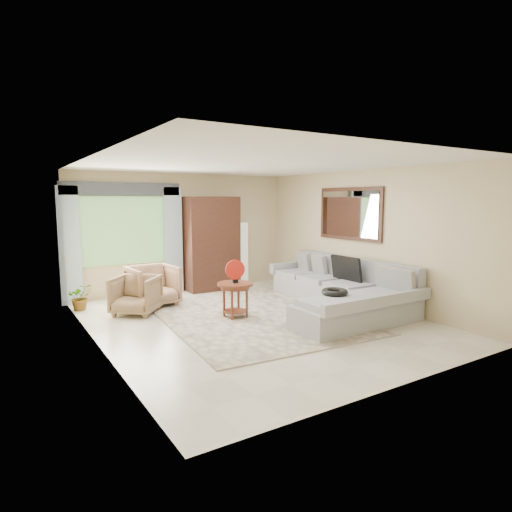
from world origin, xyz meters
TOP-DOWN VIEW (x-y plane):
  - ground at (0.00, 0.00)m, footprint 6.00×6.00m
  - area_rug at (0.14, 0.29)m, footprint 3.30×4.22m
  - sectional_sofa at (1.78, -0.18)m, footprint 2.30×3.46m
  - tv_screen at (2.05, -0.02)m, footprint 0.14×0.74m
  - garden_hose at (1.00, -0.86)m, footprint 0.43×0.43m
  - coffee_table at (-0.18, 0.34)m, footprint 0.62×0.62m
  - red_disc at (-0.18, 0.34)m, footprint 0.34×0.10m
  - armchair_left at (-1.55, 1.52)m, footprint 1.05×1.06m
  - armchair_right at (-1.09, 1.94)m, footprint 0.90×0.92m
  - potted_plant at (-2.34, 2.35)m, footprint 0.44×0.38m
  - armoire at (0.55, 2.72)m, footprint 1.20×0.55m
  - floor_lamp at (1.35, 2.78)m, footprint 0.24×0.24m
  - window at (-1.35, 2.97)m, footprint 1.80×0.04m
  - curtain_left at (-2.40, 2.88)m, footprint 0.40×0.08m
  - curtain_right at (-0.30, 2.88)m, footprint 0.40×0.08m
  - valance at (-1.35, 2.90)m, footprint 2.40×0.12m
  - wall_mirror at (2.46, 0.35)m, footprint 0.05×1.70m

SIDE VIEW (x-z plane):
  - ground at x=0.00m, z-range 0.00..0.00m
  - area_rug at x=0.14m, z-range 0.00..0.02m
  - potted_plant at x=-2.34m, z-range 0.00..0.49m
  - sectional_sofa at x=1.78m, z-range -0.17..0.73m
  - coffee_table at x=-0.18m, z-range 0.02..0.63m
  - armchair_left at x=-1.55m, z-range 0.00..0.69m
  - armchair_right at x=-1.09m, z-range 0.00..0.78m
  - garden_hose at x=1.00m, z-range 0.50..0.59m
  - tv_screen at x=2.05m, z-range 0.48..0.96m
  - floor_lamp at x=1.35m, z-range 0.00..1.50m
  - red_disc at x=-0.18m, z-range 0.68..1.02m
  - armoire at x=0.55m, z-range 0.00..2.10m
  - curtain_left at x=-2.40m, z-range 0.00..2.30m
  - curtain_right at x=-0.30m, z-range 0.00..2.30m
  - window at x=-1.35m, z-range 0.70..2.10m
  - wall_mirror at x=2.46m, z-range 1.22..2.27m
  - valance at x=-1.35m, z-range 2.12..2.38m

